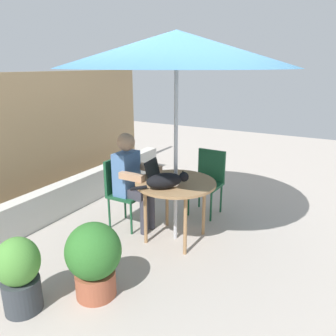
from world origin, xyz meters
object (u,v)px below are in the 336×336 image
chair_occupied (122,187)px  potted_plant_near_fence (19,273)px  patio_table (176,187)px  person_seated (131,176)px  laptop (156,173)px  patio_umbrella (177,49)px  potted_plant_by_chair (94,257)px  cat (166,181)px  chair_empty (208,177)px

chair_occupied → potted_plant_near_fence: chair_occupied is taller
patio_table → potted_plant_near_fence: size_ratio=1.38×
person_seated → potted_plant_near_fence: person_seated is taller
patio_table → laptop: size_ratio=2.91×
patio_umbrella → laptop: 1.40m
patio_umbrella → potted_plant_by_chair: size_ratio=3.51×
potted_plant_by_chair → chair_occupied: bearing=26.4°
patio_umbrella → potted_plant_near_fence: bearing=161.6°
patio_table → cat: 0.27m
patio_umbrella → chair_occupied: patio_umbrella is taller
chair_occupied → potted_plant_near_fence: size_ratio=1.32×
chair_occupied → cat: bearing=-106.0°
potted_plant_by_chair → cat: bearing=-8.6°
chair_empty → patio_umbrella: bearing=177.4°
patio_umbrella → potted_plant_by_chair: bearing=173.1°
chair_empty → potted_plant_near_fence: bearing=166.8°
chair_empty → potted_plant_by_chair: size_ratio=1.26×
person_seated → laptop: bearing=-90.7°
person_seated → cat: size_ratio=2.51×
cat → potted_plant_near_fence: cat is taller
laptop → potted_plant_by_chair: 1.32m
chair_occupied → person_seated: person_seated is taller
patio_umbrella → cat: patio_umbrella is taller
patio_umbrella → potted_plant_by_chair: patio_umbrella is taller
patio_table → person_seated: bearing=90.0°
patio_umbrella → person_seated: patio_umbrella is taller
patio_umbrella → potted_plant_near_fence: 2.55m
potted_plant_near_fence → potted_plant_by_chair: 0.61m
chair_occupied → potted_plant_by_chair: size_ratio=1.26×
cat → potted_plant_by_chair: cat is taller
chair_occupied → potted_plant_by_chair: 1.41m
person_seated → cat: 0.67m
patio_table → person_seated: (0.00, 0.62, 0.03)m
chair_empty → cat: cat is taller
chair_occupied → chair_empty: 1.22m
potted_plant_near_fence → potted_plant_by_chair: (0.45, -0.42, 0.03)m
patio_table → person_seated: size_ratio=0.76×
laptop → potted_plant_near_fence: 1.79m
chair_occupied → chair_empty: size_ratio=1.00×
chair_occupied → cat: 0.86m
patio_table → chair_empty: chair_empty is taller
chair_occupied → potted_plant_by_chair: chair_occupied is taller
laptop → cat: 0.34m
person_seated → potted_plant_near_fence: (-1.71, -0.05, -0.33)m
person_seated → laptop: size_ratio=3.84×
person_seated → potted_plant_near_fence: bearing=-178.3°
chair_occupied → chair_empty: bearing=-42.2°
chair_empty → person_seated: person_seated is taller
patio_umbrella → chair_empty: (0.90, -0.04, -1.64)m
patio_table → potted_plant_by_chair: bearing=173.1°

